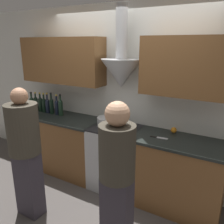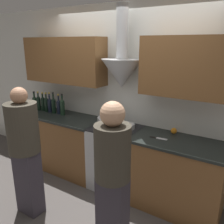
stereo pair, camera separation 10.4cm
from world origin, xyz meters
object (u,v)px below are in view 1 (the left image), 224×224
Objects in this scene: wine_bottle_7 at (61,107)px; person_foreground_left at (25,149)px; orange_fruit at (174,130)px; wine_bottle_5 at (52,105)px; stock_pot at (107,121)px; wine_bottle_0 at (32,103)px; mixing_bowl at (127,126)px; wine_bottle_4 at (48,105)px; wine_bottle_2 at (40,104)px; wine_bottle_1 at (36,103)px; stove_range at (116,157)px; wine_bottle_3 at (44,104)px; wine_bottle_6 at (57,107)px; person_foreground_right at (117,179)px.

wine_bottle_7 is 0.22× the size of person_foreground_left.
wine_bottle_7 reaches higher than orange_fruit.
wine_bottle_5 reaches higher than stock_pot.
wine_bottle_0 reaches higher than mixing_bowl.
wine_bottle_7 is at bearing 0.74° from wine_bottle_5.
wine_bottle_4 is at bearing 178.22° from wine_bottle_5.
wine_bottle_2 is 0.92× the size of wine_bottle_5.
wine_bottle_1 is 0.96× the size of wine_bottle_4.
stove_range is 1.72m from wine_bottle_1.
mixing_bowl is at bearing 0.57° from wine_bottle_7.
stock_pot is (1.57, -0.04, -0.07)m from wine_bottle_0.
wine_bottle_5 is at bearing -1.73° from wine_bottle_3.
mixing_bowl is 0.13× the size of person_foreground_left.
wine_bottle_3 is at bearing 178.27° from wine_bottle_5.
wine_bottle_2 is at bearing 177.93° from stock_pot.
wine_bottle_2 is 0.98× the size of wine_bottle_6.
wine_bottle_5 is (0.36, 0.00, 0.01)m from wine_bottle_1.
wine_bottle_3 is at bearing -178.62° from wine_bottle_6.
person_foreground_right reaches higher than stove_range.
wine_bottle_4 is (0.27, 0.01, -0.00)m from wine_bottle_1.
wine_bottle_6 is 2.10m from person_foreground_right.
wine_bottle_3 is 0.97× the size of wine_bottle_4.
mixing_bowl is at bearing 0.33° from wine_bottle_3.
wine_bottle_3 is at bearing 179.56° from wine_bottle_7.
mixing_bowl is (1.57, 0.01, -0.10)m from wine_bottle_3.
wine_bottle_6 is 1.21× the size of stock_pot.
wine_bottle_7 is at bearing 146.29° from person_foreground_right.
wine_bottle_0 reaches higher than stock_pot.
wine_bottle_1 is at bearing -178.07° from wine_bottle_6.
person_foreground_left reaches higher than wine_bottle_2.
stock_pot is (1.10, -0.04, -0.08)m from wine_bottle_5.
orange_fruit is (0.76, 0.21, 0.50)m from stove_range.
wine_bottle_2 reaches higher than stock_pot.
wine_bottle_5 is 1.27m from person_foreground_left.
wine_bottle_1 is 1.18× the size of stock_pot.
person_foreground_right is (2.14, -1.13, -0.17)m from wine_bottle_2.
wine_bottle_3 is (-1.42, 0.04, 0.60)m from stove_range.
stove_range is at bearing -2.55° from wine_bottle_6.
wine_bottle_7 is at bearing 111.50° from person_foreground_left.
mixing_bowl is (0.15, 0.05, 0.49)m from stove_range.
mixing_bowl is 0.13× the size of person_foreground_right.
wine_bottle_1 is at bearing 132.41° from person_foreground_left.
stock_pot is at bearing -1.33° from wine_bottle_0.
wine_bottle_6 is 4.36× the size of orange_fruit.
wine_bottle_5 is (0.47, 0.00, 0.02)m from wine_bottle_0.
wine_bottle_4 is at bearing 178.06° from stock_pot.
wine_bottle_1 is at bearing 178.76° from stove_range.
stove_range is at bearing 120.24° from person_foreground_right.
orange_fruit is (2.37, 0.17, -0.10)m from wine_bottle_1.
wine_bottle_2 is 0.18m from wine_bottle_4.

